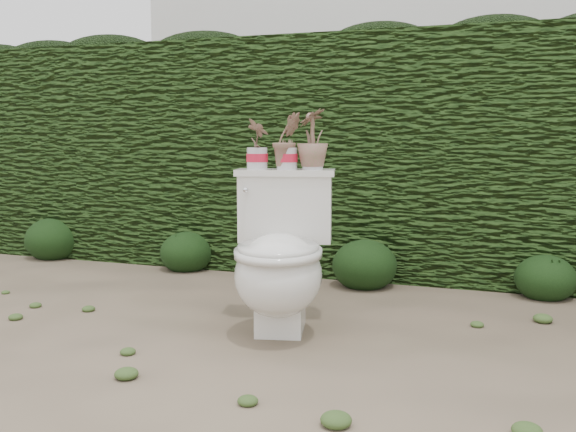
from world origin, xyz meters
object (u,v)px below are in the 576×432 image
(toilet, at_px, (280,260))
(potted_plant_right, at_px, (313,141))
(potted_plant_center, at_px, (287,142))
(potted_plant_left, at_px, (257,145))

(toilet, distance_m, potted_plant_right, 0.63)
(toilet, relative_size, potted_plant_center, 2.86)
(potted_plant_left, distance_m, potted_plant_right, 0.28)
(toilet, xyz_separation_m, potted_plant_left, (-0.20, 0.20, 0.54))
(toilet, bearing_deg, potted_plant_center, 88.04)
(potted_plant_left, bearing_deg, potted_plant_center, -133.58)
(potted_plant_center, bearing_deg, potted_plant_right, -29.32)
(potted_plant_left, height_order, potted_plant_center, potted_plant_center)
(potted_plant_left, relative_size, potted_plant_center, 0.88)
(potted_plant_left, bearing_deg, toilet, 167.52)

